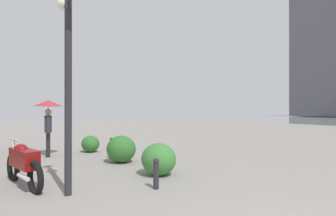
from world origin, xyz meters
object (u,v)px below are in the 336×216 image
object	(u,v)px
lamppost	(68,60)
motorcycle	(23,163)
bollard_mid	(112,147)
bollard_near	(156,173)
pedestrian	(48,112)

from	to	relation	value
lamppost	motorcycle	world-z (taller)	lamppost
bollard_mid	lamppost	bearing A→B (deg)	145.96
lamppost	motorcycle	size ratio (longest dim) A/B	1.89
bollard_near	bollard_mid	distance (m)	3.88
lamppost	pedestrian	world-z (taller)	lamppost
bollard_near	lamppost	bearing A→B (deg)	69.89
lamppost	pedestrian	xyz separation A→B (m)	(4.80, -0.41, -1.10)
lamppost	motorcycle	xyz separation A→B (m)	(1.23, 0.68, -2.20)
pedestrian	bollard_near	world-z (taller)	pedestrian
pedestrian	bollard_near	size ratio (longest dim) A/B	3.05
pedestrian	bollard_near	distance (m)	5.70
lamppost	motorcycle	distance (m)	2.61
lamppost	bollard_near	distance (m)	2.95
motorcycle	bollard_near	xyz separation A→B (m)	(-1.84, -2.36, -0.15)
pedestrian	bollard_mid	bearing A→B (deg)	-131.47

